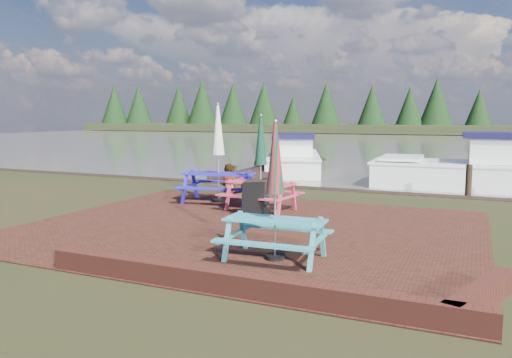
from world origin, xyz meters
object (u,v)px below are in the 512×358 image
object	(u,v)px
chalkboard	(256,198)
jetty	(276,168)
person	(229,164)
boat_jetty	(293,160)
picnic_table_teal	(275,213)
picnic_table_red	(261,178)
picnic_table_blue	(218,168)
boat_near	(496,171)

from	to	relation	value
chalkboard	jetty	bearing A→B (deg)	74.13
jetty	chalkboard	bearing A→B (deg)	-71.16
person	jetty	bearing A→B (deg)	-83.02
boat_jetty	person	size ratio (longest dim) A/B	4.01
picnic_table_teal	picnic_table_red	bearing A→B (deg)	113.72
picnic_table_teal	chalkboard	distance (m)	3.53
picnic_table_red	boat_jetty	bearing A→B (deg)	113.30
chalkboard	boat_jetty	distance (m)	11.05
jetty	person	world-z (taller)	person
chalkboard	jetty	size ratio (longest dim) A/B	0.09
picnic_table_blue	jetty	distance (m)	7.95
jetty	boat_jetty	distance (m)	1.57
jetty	person	xyz separation A→B (m)	(0.87, -6.07, 0.74)
picnic_table_blue	person	world-z (taller)	picnic_table_blue
boat_near	chalkboard	bearing A→B (deg)	146.08
picnic_table_red	boat_jetty	size ratio (longest dim) A/B	0.34
picnic_table_teal	boat_near	xyz separation A→B (m)	(3.49, 11.42, -0.34)
picnic_table_red	boat_near	distance (m)	9.36
picnic_table_blue	chalkboard	size ratio (longest dim) A/B	3.16
picnic_table_blue	boat_near	bearing A→B (deg)	34.73
chalkboard	boat_near	distance (m)	9.83
picnic_table_teal	picnic_table_blue	world-z (taller)	picnic_table_blue
picnic_table_teal	boat_near	world-z (taller)	picnic_table_teal
picnic_table_red	picnic_table_blue	bearing A→B (deg)	164.52
person	picnic_table_teal	bearing A→B (deg)	121.54
chalkboard	boat_near	xyz separation A→B (m)	(5.20, 8.35, 0.01)
picnic_table_red	jetty	world-z (taller)	picnic_table_red
boat_jetty	boat_near	xyz separation A→B (m)	(8.09, -2.31, 0.07)
picnic_table_red	boat_jetty	distance (m)	10.34
jetty	person	bearing A→B (deg)	-81.80
jetty	boat_near	distance (m)	8.35
chalkboard	jetty	distance (m)	9.64
picnic_table_red	boat_jetty	xyz separation A→B (m)	(-2.73, 9.97, -0.44)
picnic_table_blue	boat_jetty	xyz separation A→B (m)	(-1.22, 9.32, -0.55)
picnic_table_blue	boat_jetty	size ratio (longest dim) A/B	0.38
picnic_table_teal	picnic_table_red	xyz separation A→B (m)	(-1.88, 3.76, 0.03)
picnic_table_red	chalkboard	world-z (taller)	picnic_table_red
picnic_table_blue	chalkboard	world-z (taller)	picnic_table_blue
chalkboard	boat_jetty	size ratio (longest dim) A/B	0.12
boat_jetty	person	bearing A→B (deg)	-104.31
picnic_table_blue	person	size ratio (longest dim) A/B	1.52
picnic_table_red	chalkboard	size ratio (longest dim) A/B	2.79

